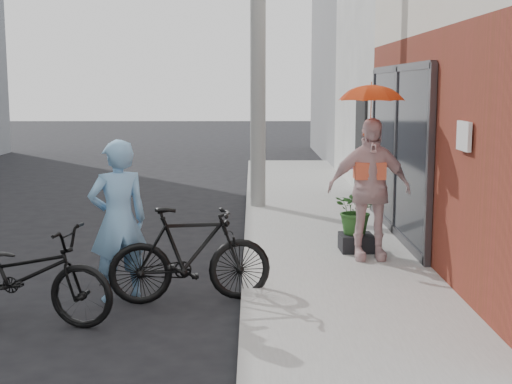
{
  "coord_description": "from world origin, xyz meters",
  "views": [
    {
      "loc": [
        1.0,
        -7.05,
        2.33
      ],
      "look_at": [
        1.04,
        1.16,
        1.1
      ],
      "focal_mm": 50.0,
      "sensor_mm": 36.0,
      "label": 1
    }
  ],
  "objects_px": {
    "kimono_woman": "(369,189)",
    "utility_pole": "(258,19)",
    "planter": "(356,242)",
    "officer": "(118,221)",
    "bike_left": "(22,275)",
    "bike_right": "(190,255)"
  },
  "relations": [
    {
      "from": "kimono_woman",
      "to": "utility_pole",
      "type": "bearing_deg",
      "value": 106.93
    },
    {
      "from": "utility_pole",
      "to": "planter",
      "type": "distance_m",
      "value": 5.08
    },
    {
      "from": "planter",
      "to": "utility_pole",
      "type": "bearing_deg",
      "value": 109.52
    },
    {
      "from": "officer",
      "to": "bike_left",
      "type": "xyz_separation_m",
      "value": [
        -0.8,
        -0.8,
        -0.39
      ]
    },
    {
      "from": "utility_pole",
      "to": "kimono_woman",
      "type": "height_order",
      "value": "utility_pole"
    },
    {
      "from": "officer",
      "to": "bike_left",
      "type": "distance_m",
      "value": 1.2
    },
    {
      "from": "officer",
      "to": "kimono_woman",
      "type": "height_order",
      "value": "kimono_woman"
    },
    {
      "from": "officer",
      "to": "bike_left",
      "type": "height_order",
      "value": "officer"
    },
    {
      "from": "officer",
      "to": "bike_left",
      "type": "bearing_deg",
      "value": 20.25
    },
    {
      "from": "kimono_woman",
      "to": "planter",
      "type": "height_order",
      "value": "kimono_woman"
    },
    {
      "from": "officer",
      "to": "kimono_woman",
      "type": "relative_size",
      "value": 0.97
    },
    {
      "from": "officer",
      "to": "planter",
      "type": "distance_m",
      "value": 3.44
    },
    {
      "from": "bike_right",
      "to": "bike_left",
      "type": "bearing_deg",
      "value": 104.33
    },
    {
      "from": "bike_left",
      "to": "kimono_woman",
      "type": "height_order",
      "value": "kimono_woman"
    },
    {
      "from": "officer",
      "to": "bike_right",
      "type": "bearing_deg",
      "value": 148.88
    },
    {
      "from": "bike_right",
      "to": "planter",
      "type": "distance_m",
      "value": 2.82
    },
    {
      "from": "bike_left",
      "to": "planter",
      "type": "height_order",
      "value": "bike_left"
    },
    {
      "from": "bike_left",
      "to": "planter",
      "type": "relative_size",
      "value": 4.3
    },
    {
      "from": "bike_right",
      "to": "planter",
      "type": "bearing_deg",
      "value": -57.34
    },
    {
      "from": "bike_right",
      "to": "kimono_woman",
      "type": "height_order",
      "value": "kimono_woman"
    },
    {
      "from": "planter",
      "to": "bike_left",
      "type": "bearing_deg",
      "value": -144.52
    },
    {
      "from": "bike_left",
      "to": "bike_right",
      "type": "bearing_deg",
      "value": -55.21
    }
  ]
}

